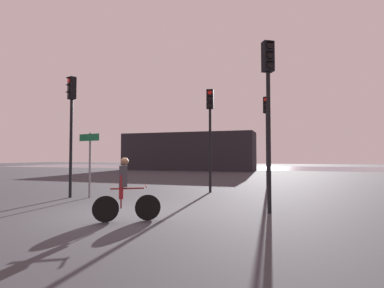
{
  "coord_description": "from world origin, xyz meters",
  "views": [
    {
      "loc": [
        4.69,
        -7.71,
        1.65
      ],
      "look_at": [
        0.5,
        5.0,
        2.2
      ],
      "focal_mm": 28.0,
      "sensor_mm": 36.0,
      "label": 1
    }
  ],
  "objects": [
    {
      "name": "traffic_light_center",
      "position": [
        1.17,
        5.63,
        3.28
      ],
      "size": [
        0.36,
        0.37,
        4.75
      ],
      "rotation": [
        0.0,
        0.0,
        3.32
      ],
      "color": "black",
      "rests_on": "ground"
    },
    {
      "name": "water_strip",
      "position": [
        0.0,
        36.02,
        0.0
      ],
      "size": [
        80.0,
        16.0,
        0.01
      ],
      "primitive_type": "cube",
      "color": "slate",
      "rests_on": "ground"
    },
    {
      "name": "ground_plane",
      "position": [
        0.0,
        0.0,
        0.0
      ],
      "size": [
        120.0,
        120.0,
        0.0
      ],
      "primitive_type": "plane",
      "color": "#333338"
    },
    {
      "name": "direction_sign_post",
      "position": [
        -2.99,
        2.43,
        1.7
      ],
      "size": [
        1.08,
        0.25,
        2.6
      ],
      "rotation": [
        0.0,
        0.0,
        2.94
      ],
      "color": "slate",
      "rests_on": "ground"
    },
    {
      "name": "traffic_light_near_right",
      "position": [
        4.09,
        1.29,
        3.47
      ],
      "size": [
        0.4,
        0.42,
        5.05
      ],
      "rotation": [
        0.0,
        0.0,
        3.7
      ],
      "color": "black",
      "rests_on": "ground"
    },
    {
      "name": "distant_building",
      "position": [
        -7.0,
        26.02,
        2.2
      ],
      "size": [
        15.76,
        4.0,
        4.41
      ],
      "primitive_type": "cube",
      "color": "black",
      "rests_on": "ground"
    },
    {
      "name": "cyclist",
      "position": [
        0.66,
        -0.98,
        0.82
      ],
      "size": [
        1.49,
        0.91,
        1.62
      ],
      "rotation": [
        0.0,
        0.0,
        -1.03
      ],
      "color": "black",
      "rests_on": "ground"
    },
    {
      "name": "traffic_light_near_left",
      "position": [
        -3.71,
        2.19,
        3.36
      ],
      "size": [
        0.39,
        0.41,
        4.87
      ],
      "rotation": [
        0.0,
        0.0,
        2.68
      ],
      "color": "black",
      "rests_on": "ground"
    },
    {
      "name": "traffic_light_far_right",
      "position": [
        3.47,
        9.08,
        3.39
      ],
      "size": [
        0.39,
        0.41,
        4.92
      ],
      "rotation": [
        0.0,
        0.0,
        2.67
      ],
      "color": "black",
      "rests_on": "ground"
    }
  ]
}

